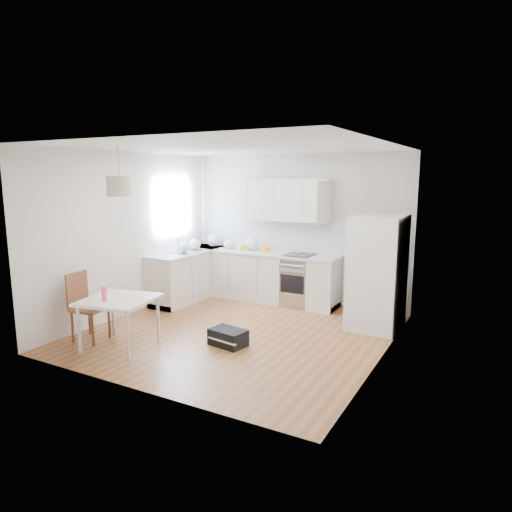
{
  "coord_description": "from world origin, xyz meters",
  "views": [
    {
      "loc": [
        3.35,
        -5.56,
        2.32
      ],
      "look_at": [
        0.09,
        0.4,
        1.11
      ],
      "focal_mm": 32.0,
      "sensor_mm": 36.0,
      "label": 1
    }
  ],
  "objects_px": {
    "refrigerator": "(379,272)",
    "gym_bag": "(228,337)",
    "dining_table": "(119,304)",
    "dining_chair": "(90,307)"
  },
  "relations": [
    {
      "from": "refrigerator",
      "to": "gym_bag",
      "type": "bearing_deg",
      "value": -131.46
    },
    {
      "from": "refrigerator",
      "to": "dining_table",
      "type": "bearing_deg",
      "value": -137.28
    },
    {
      "from": "dining_chair",
      "to": "gym_bag",
      "type": "relative_size",
      "value": 1.97
    },
    {
      "from": "refrigerator",
      "to": "gym_bag",
      "type": "xyz_separation_m",
      "value": [
        -1.6,
        -1.74,
        -0.75
      ]
    },
    {
      "from": "dining_table",
      "to": "refrigerator",
      "type": "bearing_deg",
      "value": 30.66
    },
    {
      "from": "dining_table",
      "to": "gym_bag",
      "type": "bearing_deg",
      "value": 21.2
    },
    {
      "from": "refrigerator",
      "to": "gym_bag",
      "type": "height_order",
      "value": "refrigerator"
    },
    {
      "from": "refrigerator",
      "to": "gym_bag",
      "type": "distance_m",
      "value": 2.48
    },
    {
      "from": "refrigerator",
      "to": "dining_table",
      "type": "relative_size",
      "value": 1.69
    },
    {
      "from": "dining_table",
      "to": "dining_chair",
      "type": "bearing_deg",
      "value": 167.92
    }
  ]
}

